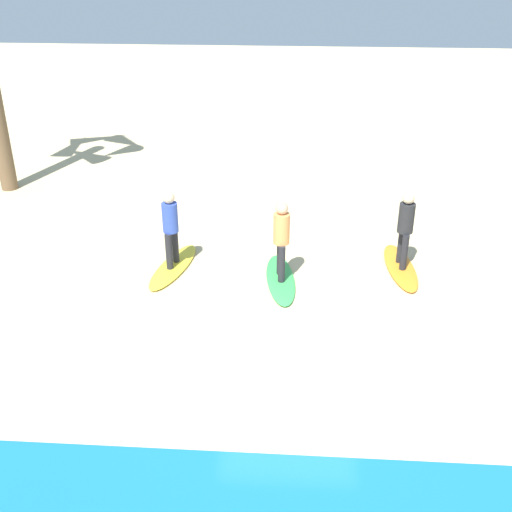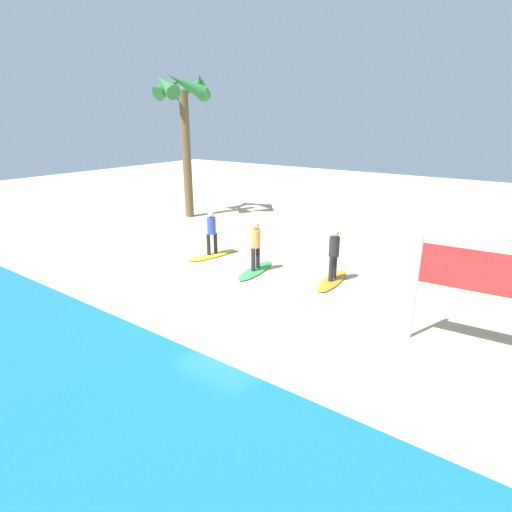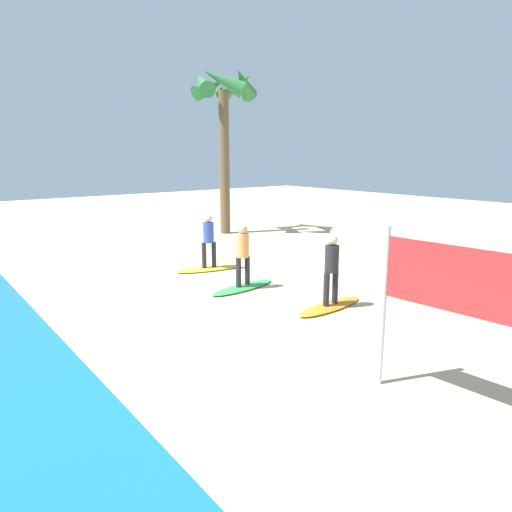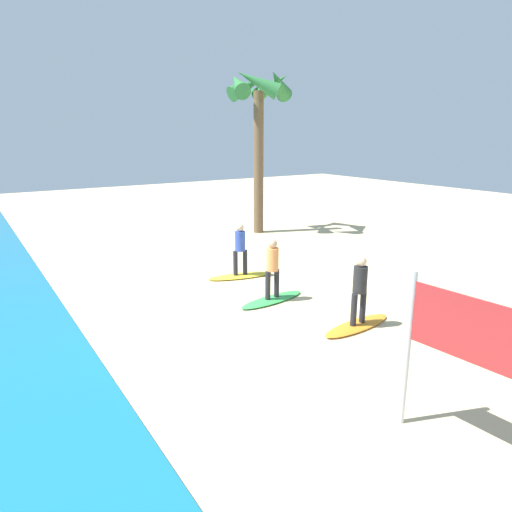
{
  "view_description": "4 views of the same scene",
  "coord_description": "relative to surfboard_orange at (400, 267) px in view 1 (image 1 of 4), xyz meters",
  "views": [
    {
      "loc": [
        -0.0,
        9.43,
        6.46
      ],
      "look_at": [
        0.71,
        -1.19,
        0.9
      ],
      "focal_mm": 44.72,
      "sensor_mm": 36.0,
      "label": 1
    },
    {
      "loc": [
        -7.12,
        8.5,
        4.91
      ],
      "look_at": [
        -0.08,
        -1.38,
        0.76
      ],
      "focal_mm": 28.18,
      "sensor_mm": 36.0,
      "label": 2
    },
    {
      "loc": [
        -9.23,
        5.15,
        3.52
      ],
      "look_at": [
        0.65,
        -2.58,
        0.73
      ],
      "focal_mm": 32.33,
      "sensor_mm": 36.0,
      "label": 3
    },
    {
      "loc": [
        -9.1,
        4.87,
        4.4
      ],
      "look_at": [
        1.38,
        -2.05,
        0.99
      ],
      "focal_mm": 31.65,
      "sensor_mm": 36.0,
      "label": 4
    }
  ],
  "objects": [
    {
      "name": "surfboard_yellow",
      "position": [
        4.78,
        0.29,
        0.0
      ],
      "size": [
        1.01,
        2.17,
        0.09
      ],
      "primitive_type": "ellipsoid",
      "rotation": [
        0.0,
        0.0,
        1.35
      ],
      "color": "yellow",
      "rests_on": "ground"
    },
    {
      "name": "surfboard_orange",
      "position": [
        0.0,
        0.0,
        0.0
      ],
      "size": [
        0.73,
        2.14,
        0.09
      ],
      "primitive_type": "ellipsoid",
      "rotation": [
        0.0,
        0.0,
        1.65
      ],
      "color": "orange",
      "rests_on": "ground"
    },
    {
      "name": "ground_plane",
      "position": [
        2.24,
        2.51,
        -0.04
      ],
      "size": [
        60.0,
        60.0,
        0.0
      ],
      "primitive_type": "plane",
      "color": "#CCB789"
    },
    {
      "name": "surfer_yellow",
      "position": [
        4.78,
        0.29,
        0.99
      ],
      "size": [
        0.32,
        0.45,
        1.64
      ],
      "color": "#232328",
      "rests_on": "surfboard_yellow"
    },
    {
      "name": "surfer_orange",
      "position": [
        0.0,
        0.0,
        0.99
      ],
      "size": [
        0.32,
        0.46,
        1.64
      ],
      "color": "#232328",
      "rests_on": "surfboard_orange"
    },
    {
      "name": "surfer_green",
      "position": [
        2.5,
        0.68,
        0.99
      ],
      "size": [
        0.32,
        0.46,
        1.64
      ],
      "color": "#232328",
      "rests_on": "surfboard_green"
    },
    {
      "name": "surfboard_green",
      "position": [
        2.5,
        0.68,
        0.0
      ],
      "size": [
        0.81,
        2.15,
        0.09
      ],
      "primitive_type": "ellipsoid",
      "rotation": [
        0.0,
        0.0,
        1.69
      ],
      "color": "green",
      "rests_on": "ground"
    }
  ]
}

